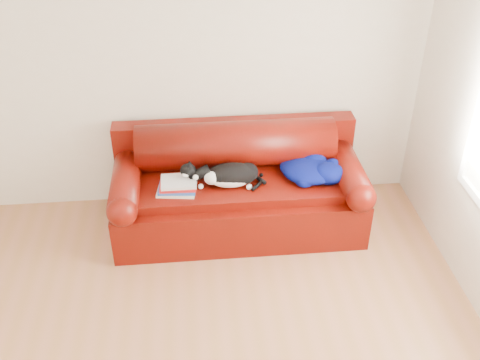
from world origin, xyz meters
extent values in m
cube|color=beige|center=(0.00, 2.00, 1.30)|extent=(4.50, 0.02, 2.60)
cube|color=#370D02|center=(0.60, 1.50, 0.21)|extent=(2.10, 0.90, 0.42)
cube|color=#370D02|center=(0.60, 1.45, 0.45)|extent=(1.66, 0.62, 0.10)
cylinder|color=black|center=(-0.33, 1.17, 0.03)|extent=(0.06, 0.06, 0.05)
cylinder|color=black|center=(1.53, 1.17, 0.03)|extent=(0.06, 0.06, 0.05)
cylinder|color=black|center=(-0.33, 1.83, 0.03)|extent=(0.06, 0.06, 0.05)
cylinder|color=black|center=(1.53, 1.83, 0.03)|extent=(0.06, 0.06, 0.05)
cube|color=#370D02|center=(0.60, 1.86, 0.42)|extent=(2.10, 0.18, 0.85)
cylinder|color=#370D02|center=(0.60, 1.75, 0.68)|extent=(1.70, 0.40, 0.40)
cylinder|color=#370D02|center=(-0.33, 1.50, 0.54)|extent=(0.24, 0.88, 0.24)
sphere|color=#370D02|center=(-0.33, 1.06, 0.54)|extent=(0.24, 0.24, 0.24)
cylinder|color=#370D02|center=(1.53, 1.50, 0.54)|extent=(0.24, 0.88, 0.24)
sphere|color=#370D02|center=(1.53, 1.06, 0.54)|extent=(0.24, 0.24, 0.24)
cube|color=beige|center=(0.10, 1.36, 0.51)|extent=(0.34, 0.28, 0.02)
cube|color=white|center=(0.10, 1.36, 0.51)|extent=(0.32, 0.26, 0.02)
cube|color=blue|center=(0.10, 1.36, 0.54)|extent=(0.32, 0.26, 0.02)
cube|color=white|center=(0.10, 1.36, 0.54)|extent=(0.31, 0.24, 0.02)
cube|color=red|center=(0.10, 1.36, 0.56)|extent=(0.30, 0.23, 0.02)
cube|color=white|center=(0.10, 1.36, 0.56)|extent=(0.29, 0.22, 0.02)
cube|color=silver|center=(0.10, 1.36, 0.59)|extent=(0.28, 0.22, 0.02)
cube|color=white|center=(0.10, 1.36, 0.59)|extent=(0.27, 0.21, 0.02)
ellipsoid|color=black|center=(0.54, 1.41, 0.59)|extent=(0.46, 0.28, 0.18)
ellipsoid|color=white|center=(0.53, 1.36, 0.56)|extent=(0.32, 0.17, 0.11)
ellipsoid|color=white|center=(0.37, 1.37, 0.60)|extent=(0.13, 0.12, 0.11)
ellipsoid|color=black|center=(0.67, 1.44, 0.58)|extent=(0.20, 0.20, 0.15)
ellipsoid|color=black|center=(0.26, 1.39, 0.65)|extent=(0.14, 0.13, 0.11)
ellipsoid|color=white|center=(0.24, 1.35, 0.63)|extent=(0.07, 0.06, 0.05)
sphere|color=#BF7272|center=(0.22, 1.34, 0.64)|extent=(0.02, 0.02, 0.02)
cone|color=black|center=(0.27, 1.36, 0.70)|extent=(0.05, 0.05, 0.05)
cone|color=black|center=(0.27, 1.42, 0.70)|extent=(0.05, 0.05, 0.05)
cylinder|color=black|center=(0.77, 1.42, 0.53)|extent=(0.11, 0.15, 0.04)
sphere|color=white|center=(0.34, 1.35, 0.52)|extent=(0.04, 0.04, 0.04)
sphere|color=white|center=(0.67, 1.32, 0.52)|extent=(0.04, 0.04, 0.04)
ellipsoid|color=#020B40|center=(1.19, 1.45, 0.57)|extent=(0.49, 0.45, 0.15)
ellipsoid|color=#020B40|center=(1.34, 1.37, 0.58)|extent=(0.30, 0.27, 0.17)
ellipsoid|color=#020B40|center=(1.09, 1.54, 0.56)|extent=(0.31, 0.34, 0.11)
ellipsoid|color=#020B40|center=(1.26, 1.58, 0.58)|extent=(0.25, 0.21, 0.17)
ellipsoid|color=#020B40|center=(1.13, 1.35, 0.55)|extent=(0.19, 0.21, 0.11)
ellipsoid|color=silver|center=(1.26, 1.36, 0.59)|extent=(0.21, 0.09, 0.05)
camera|label=1|loc=(0.24, -2.42, 3.11)|focal=42.00mm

